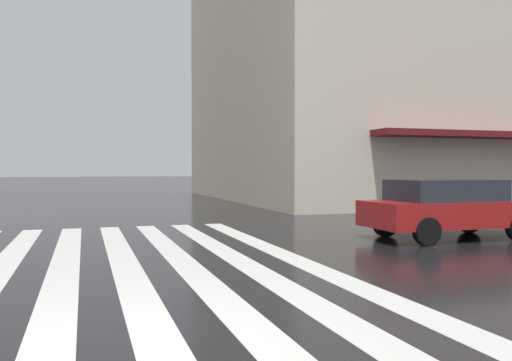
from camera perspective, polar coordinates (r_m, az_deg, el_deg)
name	(u,v)px	position (r m, az deg, el deg)	size (l,w,h in m)	color
ground_plane	(130,348)	(5.27, -13.42, -17.23)	(220.00, 220.00, 0.00)	black
zebra_crossing	(96,270)	(9.13, -16.95, -9.28)	(13.00, 7.50, 0.01)	silver
haussmann_block_corner	(394,20)	(33.16, 14.71, 16.43)	(20.12, 20.26, 21.15)	beige
car_red	(449,207)	(13.37, 20.10, -2.71)	(1.85, 4.10, 1.41)	maroon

